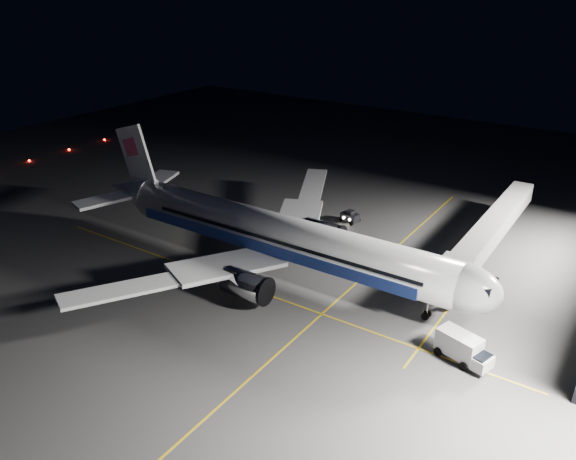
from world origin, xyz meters
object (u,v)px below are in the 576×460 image
(airliner, at_px, (274,234))
(safety_cone_a, at_px, (293,222))
(jet_bridge, at_px, (489,232))
(safety_cone_b, at_px, (312,229))
(service_truck, at_px, (463,348))
(safety_cone_c, at_px, (298,224))
(baggage_tug, at_px, (350,217))

(airliner, distance_m, safety_cone_a, 16.08)
(jet_bridge, bearing_deg, safety_cone_b, -169.74)
(jet_bridge, relative_size, service_truck, 5.52)
(airliner, relative_size, service_truck, 9.86)
(airliner, xyz_separation_m, safety_cone_b, (-2.23, 13.47, -4.85))
(jet_bridge, height_order, safety_cone_c, jet_bridge)
(safety_cone_a, xyz_separation_m, safety_cone_c, (1.10, 0.00, -0.05))
(service_truck, bearing_deg, airliner, -174.35)
(safety_cone_b, bearing_deg, jet_bridge, 10.26)
(safety_cone_c, bearing_deg, safety_cone_b, -10.24)
(airliner, height_order, safety_cone_c, airliner)
(baggage_tug, bearing_deg, jet_bridge, 4.66)
(safety_cone_a, distance_m, safety_cone_c, 1.10)
(jet_bridge, height_order, service_truck, jet_bridge)
(safety_cone_b, bearing_deg, service_truck, -32.45)
(safety_cone_b, xyz_separation_m, safety_cone_c, (-2.92, 0.53, -0.06))
(service_truck, relative_size, safety_cone_a, 10.30)
(service_truck, relative_size, safety_cone_b, 9.96)
(airliner, bearing_deg, safety_cone_b, 99.41)
(service_truck, bearing_deg, safety_cone_c, 166.08)
(baggage_tug, bearing_deg, safety_cone_c, -127.98)
(service_truck, height_order, baggage_tug, service_truck)
(safety_cone_a, distance_m, safety_cone_b, 4.05)
(service_truck, bearing_deg, safety_cone_b, 164.40)
(airliner, xyz_separation_m, baggage_tug, (1.03, 19.75, -4.24))
(airliner, distance_m, safety_cone_b, 14.49)
(airliner, relative_size, safety_cone_c, 119.42)
(airliner, bearing_deg, safety_cone_c, 110.19)
(airliner, relative_size, baggage_tug, 20.18)
(baggage_tug, bearing_deg, airliner, -83.92)
(service_truck, distance_m, safety_cone_a, 39.00)
(safety_cone_b, height_order, safety_cone_c, safety_cone_b)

